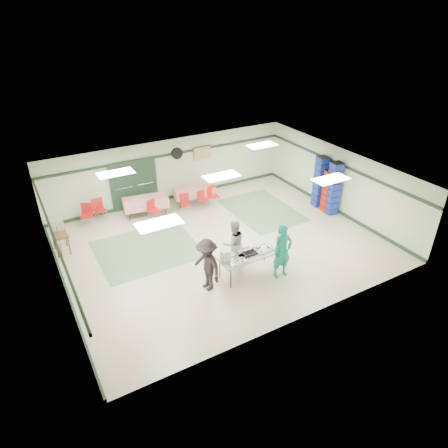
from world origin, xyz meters
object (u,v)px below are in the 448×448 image
dining_table_a (194,191)px  office_printer (56,224)px  chair_a (203,197)px  crate_stack_blue_a (334,189)px  serving_table (249,255)px  crate_stack_blue_b (320,182)px  broom (60,243)px  volunteer_dark (207,265)px  chair_b (185,201)px  chair_d (153,208)px  chair_c (213,194)px  dining_table_b (146,202)px  chair_loose_b (87,212)px  volunteer_teal (282,251)px  crate_stack_red (329,191)px  chair_loose_a (99,207)px  volunteer_grey (234,243)px  printer_table (60,237)px

dining_table_a → office_printer: bearing=-163.4°
chair_a → crate_stack_blue_a: 5.43m
serving_table → crate_stack_blue_a: (5.27, 1.86, 0.40)m
crate_stack_blue_b → broom: (-10.38, 1.13, -0.43)m
volunteer_dark → office_printer: size_ratio=3.62×
chair_b → office_printer: size_ratio=1.69×
volunteer_dark → chair_d: bearing=169.3°
chair_a → chair_c: size_ratio=0.90×
serving_table → office_printer: office_printer is taller
dining_table_b → chair_loose_b: chair_loose_b is taller
volunteer_dark → chair_c: size_ratio=1.98×
volunteer_teal → crate_stack_red: volunteer_teal is taller
crate_stack_blue_a → office_printer: size_ratio=4.66×
chair_loose_b → crate_stack_blue_b: crate_stack_blue_b is taller
crate_stack_red → serving_table: bearing=-158.0°
volunteer_dark → chair_d: volunteer_dark is taller
chair_c → volunteer_dark: bearing=-121.1°
chair_c → chair_b: bearing=179.2°
crate_stack_blue_a → broom: crate_stack_blue_a is taller
volunteer_teal → crate_stack_blue_b: bearing=38.5°
chair_loose_a → broom: (-1.85, -2.21, 0.10)m
volunteer_grey → office_printer: volunteer_grey is taller
crate_stack_blue_a → office_printer: crate_stack_blue_a is taller
chair_b → chair_c: (1.33, 0.01, 0.04)m
serving_table → chair_c: chair_c is taller
dining_table_b → crate_stack_blue_b: bearing=-13.6°
chair_a → dining_table_a: bearing=81.6°
crate_stack_red → broom: (-10.38, 1.68, -0.22)m
volunteer_dark → chair_b: bearing=153.7°
chair_a → crate_stack_blue_a: bearing=-54.7°
dining_table_b → printer_table: size_ratio=2.40×
volunteer_teal → chair_c: volunteer_teal is taller
serving_table → chair_d: chair_d is taller
dining_table_a → chair_c: chair_c is taller
chair_a → chair_loose_a: (-4.11, 1.07, 0.09)m
volunteer_teal → crate_stack_blue_a: crate_stack_blue_a is taller
dining_table_b → chair_b: size_ratio=2.32×
crate_stack_blue_a → office_printer: (-10.30, 2.88, -0.19)m
broom → crate_stack_red: bearing=-6.7°
printer_table → office_printer: (-0.00, 0.40, 0.31)m
chair_loose_b → crate_stack_red: (9.04, -3.68, 0.33)m
dining_table_a → dining_table_b: 2.20m
crate_stack_blue_a → printer_table: 10.61m
chair_loose_a → crate_stack_blue_b: size_ratio=0.42×
volunteer_dark → chair_a: size_ratio=2.20×
crate_stack_blue_b → broom: crate_stack_blue_b is taller
office_printer → chair_a: bearing=9.0°
serving_table → printer_table: 6.65m
dining_table_a → chair_c: size_ratio=2.07×
chair_loose_b → chair_loose_a: bearing=47.5°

